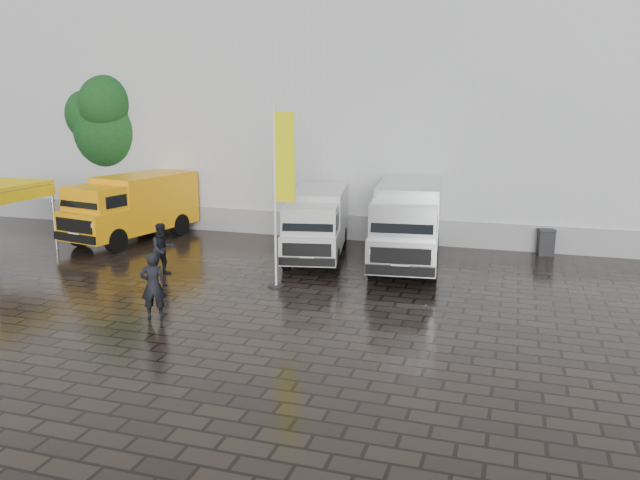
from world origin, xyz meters
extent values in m
plane|color=black|center=(0.00, 0.00, 0.00)|extent=(120.00, 120.00, 0.00)
cube|color=silver|center=(2.00, 16.00, 6.00)|extent=(44.00, 16.00, 12.00)
cube|color=gray|center=(2.00, 7.95, 0.50)|extent=(44.00, 0.15, 1.00)
cylinder|color=silver|center=(-10.26, 2.89, 1.25)|extent=(0.10, 0.10, 2.51)
cylinder|color=black|center=(-0.50, 0.87, 0.02)|extent=(0.50, 0.50, 0.04)
cylinder|color=white|center=(-0.50, 0.87, 2.73)|extent=(0.07, 0.07, 5.47)
cube|color=#F7F20D|center=(-0.17, 0.87, 3.94)|extent=(0.60, 0.03, 2.62)
cylinder|color=black|center=(-11.61, 9.07, 1.76)|extent=(0.49, 0.49, 3.51)
sphere|color=#133D17|center=(-11.61, 9.07, 4.21)|extent=(3.86, 3.86, 3.86)
sphere|color=#133D17|center=(-12.21, 9.97, 5.79)|extent=(2.28, 2.28, 2.28)
cube|color=black|center=(7.49, 7.59, 0.48)|extent=(0.66, 0.66, 0.96)
imported|color=black|center=(-2.48, -2.73, 0.88)|extent=(0.76, 0.64, 1.76)
imported|color=black|center=(-4.49, 1.04, 0.85)|extent=(1.01, 1.05, 1.70)
camera|label=1|loc=(6.26, -16.15, 5.53)|focal=35.00mm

